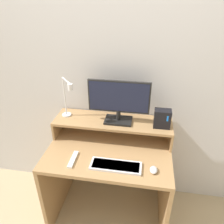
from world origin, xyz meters
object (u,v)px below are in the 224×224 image
Objects in this scene: desk_lamp at (67,99)px; mouse at (154,170)px; router_dock at (162,119)px; monitor at (119,101)px; keyboard at (116,166)px; remote_control at (73,159)px.

desk_lamp reaches higher than mouse.
router_dock is 0.42m from mouse.
monitor reaches higher than desk_lamp.
desk_lamp is 0.90m from mouse.
remote_control is at bearing 177.07° from keyboard.
keyboard is at bearing -36.98° from desk_lamp.
monitor is 1.39× the size of desk_lamp.
desk_lamp is at bearing 179.73° from router_dock.
mouse reaches higher than remote_control.
keyboard is (0.47, -0.35, -0.35)m from desk_lamp.
desk_lamp is (-0.43, -0.02, -0.01)m from monitor.
monitor is 0.43m from desk_lamp.
keyboard is (0.04, -0.38, -0.36)m from monitor.
mouse is (0.75, -0.36, -0.35)m from desk_lamp.
remote_control is (-0.67, -0.33, -0.24)m from router_dock.
desk_lamp reaches higher than remote_control.
monitor is 2.70× the size of remote_control.
remote_control is at bearing -153.50° from router_dock.
mouse is (-0.05, -0.35, -0.23)m from router_dock.
monitor is 0.38m from router_dock.
router_dock is 0.78m from remote_control.
router_dock is 1.95× the size of mouse.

